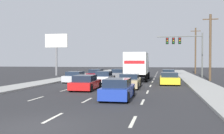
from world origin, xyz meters
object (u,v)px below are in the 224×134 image
at_px(car_white, 104,77).
at_px(car_blue, 118,89).
at_px(car_gray, 118,74).
at_px(box_truck, 138,65).
at_px(car_yellow, 169,79).
at_px(utility_pole_far, 195,50).
at_px(car_maroon, 96,74).
at_px(car_tan, 130,81).
at_px(utility_pole_mid, 210,47).
at_px(roadside_billboard, 56,46).
at_px(car_red, 86,83).
at_px(car_green, 168,75).
at_px(traffic_signal_mast, 181,44).
at_px(car_silver, 76,77).

height_order(car_white, car_blue, car_blue).
distance_m(car_gray, box_truck, 5.39).
distance_m(car_gray, car_yellow, 10.82).
distance_m(car_white, utility_pole_far, 26.05).
xyz_separation_m(car_maroon, car_tan, (6.52, -13.03, 0.01)).
distance_m(utility_pole_mid, roadside_billboard, 24.51).
bearing_deg(roadside_billboard, car_red, -60.62).
distance_m(car_maroon, car_white, 8.42).
distance_m(car_blue, car_green, 19.53).
bearing_deg(car_gray, car_green, -4.78).
xyz_separation_m(car_green, traffic_signal_mast, (1.93, 4.75, 4.44)).
distance_m(car_silver, roadside_billboard, 15.66).
bearing_deg(box_truck, traffic_signal_mast, 55.56).
distance_m(car_gray, utility_pole_mid, 12.68).
bearing_deg(traffic_signal_mast, car_maroon, -161.76).
relative_size(car_blue, roadside_billboard, 0.58).
bearing_deg(car_maroon, utility_pole_mid, -11.12).
bearing_deg(car_green, utility_pole_mid, -24.21).
distance_m(box_truck, roadside_billboard, 17.40).
xyz_separation_m(car_white, roadside_billboard, (-11.17, 12.57, 4.39)).
bearing_deg(utility_pole_far, utility_pole_mid, -91.29).
relative_size(car_maroon, car_blue, 1.12).
bearing_deg(car_green, car_yellow, -90.50).
xyz_separation_m(car_silver, car_green, (10.47, 7.34, 0.02)).
xyz_separation_m(car_white, car_green, (7.18, 7.11, 0.02)).
relative_size(car_white, roadside_billboard, 0.59).
xyz_separation_m(car_gray, traffic_signal_mast, (8.85, 4.17, 4.43)).
bearing_deg(car_yellow, car_tan, -128.74).
xyz_separation_m(box_truck, utility_pole_far, (9.11, 19.00, 2.51)).
height_order(box_truck, roadside_billboard, roadside_billboard).
bearing_deg(car_green, box_truck, -136.59).
xyz_separation_m(car_yellow, roadside_billboard, (-18.28, 13.25, 4.39)).
bearing_deg(car_maroon, car_green, -4.25).
bearing_deg(car_gray, car_white, -91.89).
xyz_separation_m(car_maroon, traffic_signal_mast, (12.11, 3.99, 4.45)).
height_order(car_maroon, car_white, car_white).
relative_size(car_green, utility_pole_mid, 0.54).
bearing_deg(car_maroon, car_yellow, -40.18).
distance_m(box_truck, utility_pole_far, 21.22).
distance_m(car_silver, utility_pole_mid, 16.62).
relative_size(car_silver, roadside_billboard, 0.59).
relative_size(box_truck, car_yellow, 1.93).
xyz_separation_m(car_white, car_blue, (3.64, -12.10, 0.03)).
distance_m(car_silver, box_truck, 7.79).
distance_m(car_maroon, utility_pole_far, 21.70).
relative_size(car_yellow, utility_pole_far, 0.51).
relative_size(utility_pole_mid, roadside_billboard, 1.16).
bearing_deg(car_tan, car_red, -146.71).
height_order(car_blue, car_yellow, car_blue).
xyz_separation_m(car_maroon, car_white, (3.01, -7.86, -0.00)).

